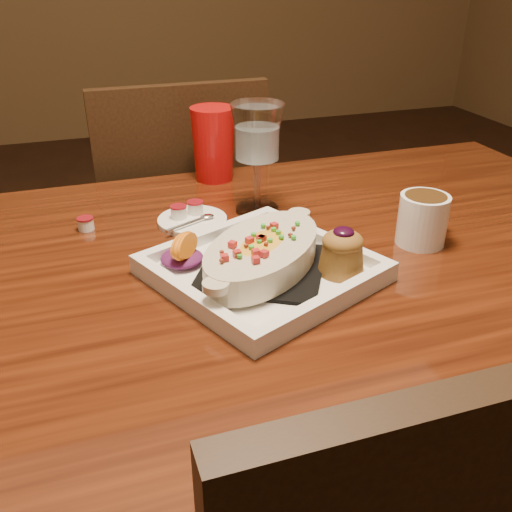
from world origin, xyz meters
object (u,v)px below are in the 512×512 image
object	(u,v)px
red_tumbler	(213,144)
chair_far	(180,237)
coffee_mug	(424,217)
plate	(268,259)
table	(253,318)
saucer	(191,218)
goblet	(257,139)

from	to	relation	value
red_tumbler	chair_far	bearing A→B (deg)	100.38
chair_far	coffee_mug	size ratio (longest dim) A/B	8.52
coffee_mug	plate	bearing A→B (deg)	160.72
table	plate	xyz separation A→B (m)	(0.01, -0.04, 0.13)
coffee_mug	red_tumbler	size ratio (longest dim) A/B	0.71
plate	red_tumbler	xyz separation A→B (m)	(0.03, 0.43, 0.05)
chair_far	red_tumbler	xyz separation A→B (m)	(0.04, -0.23, 0.32)
table	saucer	size ratio (longest dim) A/B	12.09
table	red_tumbler	distance (m)	0.43
table	red_tumbler	xyz separation A→B (m)	(0.04, 0.40, 0.17)
table	goblet	size ratio (longest dim) A/B	7.48
chair_far	saucer	xyz separation A→B (m)	(-0.06, -0.44, 0.25)
coffee_mug	red_tumbler	world-z (taller)	red_tumbler
saucer	red_tumbler	size ratio (longest dim) A/B	0.81
chair_far	goblet	world-z (taller)	goblet
goblet	saucer	world-z (taller)	goblet
plate	red_tumbler	bearing A→B (deg)	62.39
saucer	goblet	bearing A→B (deg)	5.62
chair_far	red_tumbler	world-z (taller)	chair_far
plate	goblet	size ratio (longest dim) A/B	1.85
goblet	saucer	bearing A→B (deg)	-174.38
coffee_mug	red_tumbler	bearing A→B (deg)	96.59
coffee_mug	table	bearing A→B (deg)	153.02
saucer	coffee_mug	bearing A→B (deg)	-29.75
plate	coffee_mug	world-z (taller)	coffee_mug
table	plate	world-z (taller)	plate
red_tumbler	saucer	bearing A→B (deg)	-115.35
plate	red_tumbler	world-z (taller)	red_tumbler
saucer	red_tumbler	bearing A→B (deg)	64.65
chair_far	plate	distance (m)	0.72
chair_far	coffee_mug	xyz separation A→B (m)	(0.29, -0.64, 0.29)
red_tumbler	table	bearing A→B (deg)	-96.20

